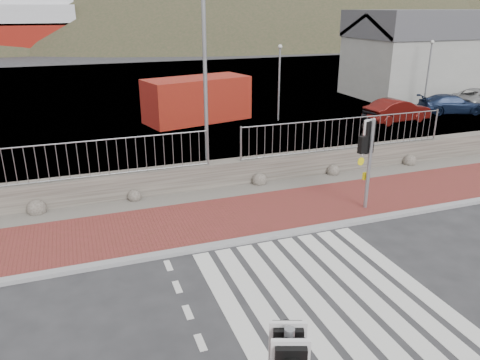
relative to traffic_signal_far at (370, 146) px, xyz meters
name	(u,v)px	position (x,y,z in m)	size (l,w,h in m)	color
ground	(326,297)	(-3.49, -3.76, -2.10)	(220.00, 220.00, 0.00)	#28282B
sidewalk_far	(252,215)	(-3.49, 0.74, -2.06)	(40.00, 3.00, 0.08)	maroon
kerb_far	(272,236)	(-3.49, -0.76, -2.05)	(40.00, 0.25, 0.12)	gray
zebra_crossing	(326,297)	(-3.49, -3.76, -2.09)	(4.62, 5.60, 0.01)	silver
gravel_strip	(231,192)	(-3.49, 2.74, -2.07)	(40.00, 1.50, 0.06)	#59544C
stone_wall	(224,173)	(-3.49, 3.54, -1.65)	(40.00, 0.60, 0.90)	#4D463F
railing	(224,137)	(-3.49, 3.39, -0.28)	(18.07, 0.07, 1.22)	gray
quay	(139,92)	(-3.49, 24.14, -2.10)	(120.00, 40.00, 0.50)	#4C4C4F
water	(102,52)	(-3.49, 59.14, -2.10)	(220.00, 50.00, 0.05)	#3F4C54
harbor_building	(436,53)	(16.51, 16.14, 0.83)	(12.20, 6.20, 5.80)	#9E9E99
hills_backdrop	(137,154)	(3.25, 84.14, -25.15)	(254.00, 90.00, 100.00)	#2C341F
traffic_signal_far	(370,146)	(0.00, 0.00, 0.00)	(0.71, 0.33, 2.90)	gray
streetlight	(209,55)	(-3.73, 4.29, 2.39)	(1.63, 0.73, 7.98)	gray
shipping_container	(197,100)	(-1.74, 13.66, -0.91)	(5.70, 2.38, 2.38)	#9B2E10
car_a	(391,111)	(8.29, 9.84, -1.50)	(1.41, 3.51, 1.20)	black
car_b	(397,111)	(8.55, 9.64, -1.46)	(1.34, 3.84, 1.27)	#4E0D0B
car_c	(451,104)	(13.00, 10.38, -1.54)	(1.56, 3.84, 1.11)	#131F3D
car_d	(479,98)	(15.87, 11.10, -1.49)	(2.02, 4.37, 1.22)	gray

